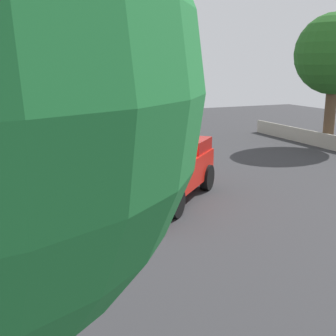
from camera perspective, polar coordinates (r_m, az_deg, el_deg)
ground_plane at (r=15.69m, az=-0.76°, el=-4.99°), size 60.00×60.00×0.00m
vintage_fire_truck at (r=15.88m, az=-0.32°, el=-0.25°), size 5.69×5.79×2.59m
lawn_chair_by_car at (r=19.37m, az=-3.71°, el=0.45°), size 0.55×0.56×1.02m
oak_tree_left at (r=28.17m, az=21.31°, el=13.84°), size 4.80×4.80×7.97m
traffic_cone at (r=18.99m, az=-11.75°, el=-0.97°), size 0.40×0.40×0.64m
background_fence at (r=27.78m, az=20.04°, el=3.42°), size 13.74×0.12×0.90m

